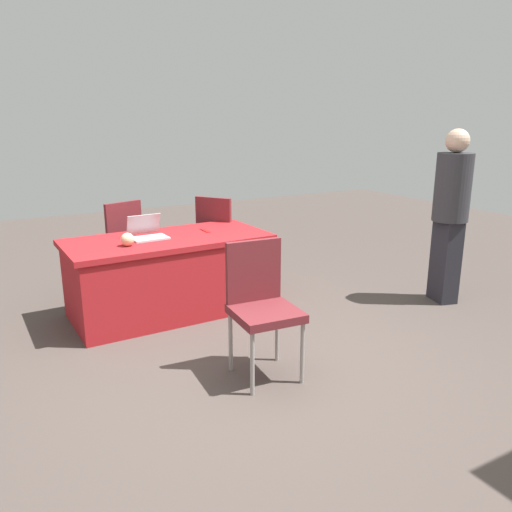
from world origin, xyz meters
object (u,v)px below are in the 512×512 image
Objects in this scene: table_foreground at (169,275)px; laptop_silver at (148,234)px; yarn_ball at (127,239)px; chair_near_front at (220,233)px; scissors_red at (205,231)px; person_attendee_standing at (451,208)px; chair_tucked_right at (118,239)px; chair_by_pillar at (261,300)px.

table_foreground is 0.44m from laptop_silver.
table_foreground is at bearing -159.56° from yarn_ball.
yarn_ball is (1.21, 0.72, 0.22)m from chair_near_front.
chair_near_front is at bearing 142.05° from scissors_red.
scissors_red is at bearing -73.34° from chair_near_front.
person_attendee_standing is 9.43× the size of scissors_red.
chair_tucked_right is at bearing -144.62° from chair_near_front.
yarn_ball is at bearing -91.56° from person_attendee_standing.
chair_tucked_right is 2.42m from chair_by_pillar.
person_attendee_standing is 5.16× the size of laptop_silver.
scissors_red is at bearing -164.79° from yarn_ball.
chair_tucked_right is 5.32× the size of scissors_red.
person_attendee_standing is at bearing 162.65° from yarn_ball.
yarn_ball is 0.85m from scissors_red.
chair_by_pillar is 1.57m from scissors_red.
chair_near_front is 1.11m from laptop_silver.
chair_tucked_right is at bearing -100.02° from yarn_ball.
laptop_silver is at bearing -88.19° from scissors_red.
laptop_silver is at bearing -96.93° from person_attendee_standing.
person_attendee_standing is 2.39m from scissors_red.
chair_near_front is at bearing -154.47° from laptop_silver.
person_attendee_standing reaches higher than scissors_red.
person_attendee_standing is (-2.35, -0.40, 0.39)m from chair_by_pillar.
laptop_silver is (-0.05, 0.87, 0.22)m from chair_tucked_right.
chair_by_pillar is 2.93× the size of laptop_silver.
laptop_silver is (0.97, 0.51, 0.20)m from chair_near_front.
yarn_ball is (0.57, -1.31, 0.23)m from chair_by_pillar.
laptop_silver is at bearing -97.28° from chair_near_front.
chair_near_front reaches higher than table_foreground.
laptop_silver is at bearing -139.76° from yarn_ball.
chair_near_front is 0.58× the size of person_attendee_standing.
laptop_silver reaches higher than scissors_red.
chair_near_front reaches higher than chair_tucked_right.
person_attendee_standing is (-2.73, 1.99, 0.40)m from chair_tucked_right.
person_attendee_standing reaches higher than chair_by_pillar.
table_foreground is 16.18× the size of yarn_ball.
person_attendee_standing is (-1.71, 1.63, 0.38)m from chair_near_front.
table_foreground is 10.37× the size of scissors_red.
laptop_silver is 0.32m from yarn_ball.
scissors_red is at bearing -102.64° from person_attendee_standing.
chair_tucked_right is 0.99× the size of chair_by_pillar.
chair_by_pillar is 2.42m from person_attendee_standing.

